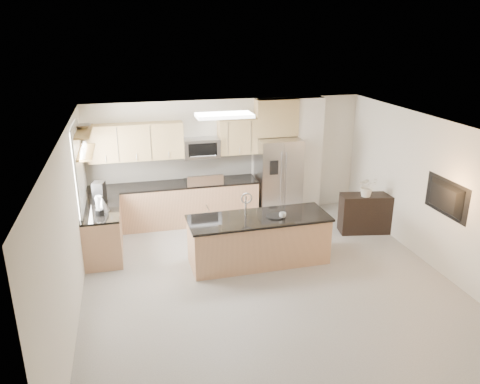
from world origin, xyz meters
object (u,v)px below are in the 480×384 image
object	(u,v)px
blender	(99,207)
flower_vase	(368,181)
range	(204,201)
microwave	(201,148)
credenza	(365,213)
platter	(276,216)
cup	(283,215)
coffee_maker	(99,193)
refrigerator	(278,178)
television	(442,198)
island	(259,239)
bowl	(83,126)
kettle	(103,204)

from	to	relation	value
blender	flower_vase	size ratio (longest dim) A/B	0.56
range	microwave	distance (m)	1.16
credenza	platter	bearing A→B (deg)	-149.64
cup	flower_vase	xyz separation A→B (m)	(2.06, 0.80, 0.21)
range	coffee_maker	distance (m)	2.31
cup	coffee_maker	distance (m)	3.46
refrigerator	television	xyz separation A→B (m)	(1.85, -3.07, 0.46)
range	television	bearing A→B (deg)	-41.64
credenza	island	bearing A→B (deg)	-152.85
microwave	credenza	world-z (taller)	microwave
bowl	coffee_maker	bearing A→B (deg)	1.54
bowl	flower_vase	bearing A→B (deg)	-6.91
kettle	coffee_maker	world-z (taller)	coffee_maker
range	bowl	xyz separation A→B (m)	(-2.25, -0.75, 1.91)
microwave	bowl	bearing A→B (deg)	-158.68
range	platter	world-z (taller)	range
platter	kettle	size ratio (longest dim) A/B	1.18
coffee_maker	television	distance (m)	6.09
credenza	blender	size ratio (longest dim) A/B	2.85
range	refrigerator	distance (m)	1.71
island	bowl	distance (m)	3.73
bowl	television	distance (m)	6.31
platter	flower_vase	xyz separation A→B (m)	(2.16, 0.73, 0.25)
coffee_maker	cup	bearing A→B (deg)	-24.85
island	kettle	size ratio (longest dim) A/B	8.83
kettle	coffee_maker	distance (m)	0.50
island	blender	bearing A→B (deg)	165.45
range	island	bearing A→B (deg)	-72.85
cup	coffee_maker	size ratio (longest dim) A/B	0.32
platter	bowl	size ratio (longest dim) A/B	0.96
platter	coffee_maker	bearing A→B (deg)	155.55
cup	bowl	bearing A→B (deg)	156.25
refrigerator	kettle	xyz separation A→B (m)	(-3.68, -1.19, 0.16)
blender	flower_vase	xyz separation A→B (m)	(5.18, 0.03, 0.05)
bowl	television	bearing A→B (deg)	-22.34
coffee_maker	blender	bearing A→B (deg)	-88.33
microwave	platter	world-z (taller)	microwave
refrigerator	television	size ratio (longest dim) A/B	1.65
range	coffee_maker	bearing A→B (deg)	-160.30
television	cup	bearing A→B (deg)	69.59
island	blender	xyz separation A→B (m)	(-2.72, 0.65, 0.64)
cup	platter	world-z (taller)	cup
television	microwave	bearing A→B (deg)	47.25
flower_vase	television	size ratio (longest dim) A/B	0.59
flower_vase	kettle	bearing A→B (deg)	178.18
microwave	flower_vase	distance (m)	3.49
refrigerator	range	bearing A→B (deg)	178.40
refrigerator	television	distance (m)	3.62
range	island	distance (m)	2.18
television	credenza	bearing A→B (deg)	11.67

